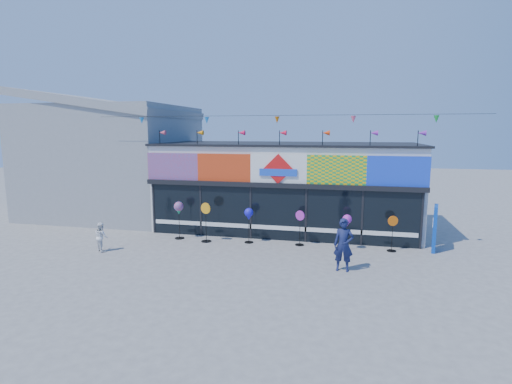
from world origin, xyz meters
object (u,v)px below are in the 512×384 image
(spinner_2, at_px, (249,215))
(spinner_5, at_px, (392,233))
(child, at_px, (101,237))
(blue_sign, at_px, (435,228))
(spinner_4, at_px, (347,222))
(spinner_0, at_px, (179,209))
(spinner_3, at_px, (300,227))
(adult_man, at_px, (344,245))
(spinner_1, at_px, (206,221))

(spinner_2, height_order, spinner_5, spinner_2)
(spinner_2, bearing_deg, child, -155.74)
(blue_sign, distance_m, spinner_4, 3.45)
(spinner_0, bearing_deg, child, -133.42)
(spinner_0, bearing_deg, spinner_2, 0.85)
(spinner_3, relative_size, spinner_5, 1.03)
(spinner_5, bearing_deg, spinner_4, -171.87)
(spinner_4, distance_m, child, 9.68)
(spinner_2, relative_size, adult_man, 0.83)
(adult_man, height_order, child, adult_man)
(blue_sign, height_order, child, blue_sign)
(child, bearing_deg, adult_man, -145.96)
(adult_man, bearing_deg, spinner_4, 90.95)
(spinner_1, relative_size, child, 1.46)
(adult_man, bearing_deg, spinner_3, 126.71)
(adult_man, bearing_deg, spinner_5, 58.72)
(spinner_3, relative_size, spinner_4, 1.01)
(spinner_2, xyz_separation_m, child, (-5.38, -2.42, -0.62))
(blue_sign, bearing_deg, child, -154.93)
(spinner_0, xyz_separation_m, spinner_5, (8.89, 0.11, -0.57))
(spinner_1, bearing_deg, child, -148.77)
(blue_sign, height_order, adult_man, blue_sign)
(blue_sign, xyz_separation_m, adult_man, (-3.47, -3.12, -0.01))
(spinner_0, relative_size, spinner_2, 1.11)
(adult_man, xyz_separation_m, child, (-9.30, 0.19, -0.32))
(spinner_3, bearing_deg, spinner_1, -174.88)
(spinner_4, bearing_deg, spinner_5, 8.13)
(spinner_2, xyz_separation_m, spinner_5, (5.77, 0.06, -0.44))
(blue_sign, height_order, spinner_1, blue_sign)
(spinner_2, height_order, spinner_4, spinner_2)
(spinner_5, height_order, child, spinner_5)
(spinner_4, distance_m, spinner_5, 1.81)
(blue_sign, height_order, spinner_3, blue_sign)
(spinner_1, distance_m, spinner_3, 3.97)
(spinner_3, height_order, child, spinner_3)
(blue_sign, relative_size, child, 1.57)
(spinner_2, relative_size, spinner_3, 1.02)
(blue_sign, distance_m, spinner_1, 9.23)
(blue_sign, height_order, spinner_0, blue_sign)
(child, bearing_deg, spinner_5, -132.23)
(spinner_1, xyz_separation_m, child, (-3.56, -2.16, -0.32))
(spinner_0, xyz_separation_m, adult_man, (7.05, -2.57, -0.42))
(spinner_1, height_order, spinner_3, spinner_1)
(spinner_4, relative_size, spinner_5, 1.02)
(blue_sign, distance_m, child, 13.10)
(spinner_5, bearing_deg, adult_man, -124.64)
(blue_sign, xyz_separation_m, spinner_0, (-10.52, -0.56, 0.41))
(spinner_2, relative_size, child, 1.29)
(spinner_1, height_order, child, spinner_1)
(spinner_2, bearing_deg, spinner_3, 2.47)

